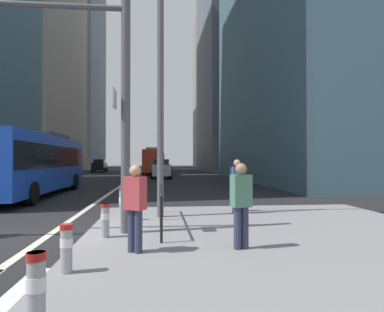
% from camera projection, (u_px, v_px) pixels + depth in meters
% --- Properties ---
extents(ground_plane, '(160.00, 160.00, 0.00)m').
position_uv_depth(ground_plane, '(126.00, 182.00, 28.06)').
color(ground_plane, black).
extents(median_island, '(9.00, 10.00, 0.15)m').
position_uv_depth(median_island, '(279.00, 239.00, 7.71)').
color(median_island, gray).
rests_on(median_island, ground).
extents(lane_centre_line, '(0.20, 80.00, 0.01)m').
position_uv_depth(lane_centre_line, '(134.00, 176.00, 38.01)').
color(lane_centre_line, beige).
rests_on(lane_centre_line, ground).
extents(office_tower_left_far, '(10.76, 19.23, 45.46)m').
position_uv_depth(office_tower_left_far, '(75.00, 67.00, 75.19)').
color(office_tower_left_far, slate).
rests_on(office_tower_left_far, ground).
extents(office_tower_right_mid, '(13.77, 19.33, 46.35)m').
position_uv_depth(office_tower_right_mid, '(243.00, 35.00, 57.13)').
color(office_tower_right_mid, slate).
rests_on(office_tower_right_mid, ground).
extents(office_tower_right_far, '(10.62, 17.97, 36.59)m').
position_uv_depth(office_tower_right_far, '(219.00, 91.00, 79.61)').
color(office_tower_right_far, gray).
rests_on(office_tower_right_far, ground).
extents(city_bus_blue_oncoming, '(2.81, 11.70, 3.40)m').
position_uv_depth(city_bus_blue_oncoming, '(34.00, 161.00, 17.50)').
color(city_bus_blue_oncoming, blue).
rests_on(city_bus_blue_oncoming, ground).
extents(city_bus_red_receding, '(2.71, 10.82, 3.40)m').
position_uv_depth(city_bus_red_receding, '(154.00, 160.00, 43.99)').
color(city_bus_red_receding, red).
rests_on(city_bus_red_receding, ground).
extents(city_bus_red_distant, '(2.76, 11.40, 3.40)m').
position_uv_depth(city_bus_red_distant, '(158.00, 160.00, 65.94)').
color(city_bus_red_distant, red).
rests_on(city_bus_red_distant, ground).
extents(car_oncoming_mid, '(2.14, 4.20, 1.94)m').
position_uv_depth(car_oncoming_mid, '(100.00, 166.00, 50.83)').
color(car_oncoming_mid, black).
rests_on(car_oncoming_mid, ground).
extents(car_receding_near, '(2.20, 4.29, 1.94)m').
position_uv_depth(car_receding_near, '(161.00, 169.00, 33.88)').
color(car_receding_near, silver).
rests_on(car_receding_near, ground).
extents(car_receding_far, '(2.09, 4.49, 1.94)m').
position_uv_depth(car_receding_far, '(156.00, 165.00, 53.34)').
color(car_receding_far, '#232838').
rests_on(car_receding_far, ground).
extents(car_oncoming_far, '(2.12, 4.34, 1.94)m').
position_uv_depth(car_oncoming_far, '(59.00, 169.00, 31.52)').
color(car_oncoming_far, gold).
rests_on(car_oncoming_far, ground).
extents(traffic_signal_gantry, '(7.08, 0.65, 6.00)m').
position_uv_depth(traffic_signal_gantry, '(21.00, 63.00, 7.82)').
color(traffic_signal_gantry, '#515156').
rests_on(traffic_signal_gantry, median_island).
extents(street_lamp_post, '(5.50, 0.32, 8.00)m').
position_uv_depth(street_lamp_post, '(160.00, 50.00, 10.35)').
color(street_lamp_post, '#56565B').
rests_on(street_lamp_post, median_island).
extents(bollard_front, '(0.20, 0.20, 0.83)m').
position_uv_depth(bollard_front, '(36.00, 289.00, 3.35)').
color(bollard_front, '#99999E').
rests_on(bollard_front, median_island).
extents(bollard_left, '(0.20, 0.20, 0.75)m').
position_uv_depth(bollard_left, '(66.00, 246.00, 5.20)').
color(bollard_left, '#99999E').
rests_on(bollard_left, median_island).
extents(bollard_right, '(0.20, 0.20, 0.76)m').
position_uv_depth(bollard_right, '(105.00, 218.00, 7.56)').
color(bollard_right, '#99999E').
rests_on(bollard_right, median_island).
extents(bollard_back, '(0.20, 0.20, 0.94)m').
position_uv_depth(bollard_back, '(122.00, 202.00, 9.67)').
color(bollard_back, '#99999E').
rests_on(bollard_back, median_island).
extents(pedestrian_railing, '(0.06, 4.16, 0.98)m').
position_uv_depth(pedestrian_railing, '(161.00, 198.00, 9.10)').
color(pedestrian_railing, black).
rests_on(pedestrian_railing, median_island).
extents(pedestrian_waiting, '(0.43, 0.33, 1.76)m').
position_uv_depth(pedestrian_waiting, '(237.00, 183.00, 10.90)').
color(pedestrian_waiting, '#2D334C').
rests_on(pedestrian_waiting, median_island).
extents(pedestrian_walking, '(0.43, 0.32, 1.68)m').
position_uv_depth(pedestrian_walking, '(241.00, 201.00, 6.61)').
color(pedestrian_walking, '#2D334C').
rests_on(pedestrian_walking, median_island).
extents(pedestrian_far, '(0.45, 0.41, 1.66)m').
position_uv_depth(pedestrian_far, '(135.00, 204.00, 6.35)').
color(pedestrian_far, '#2D334C').
rests_on(pedestrian_far, median_island).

